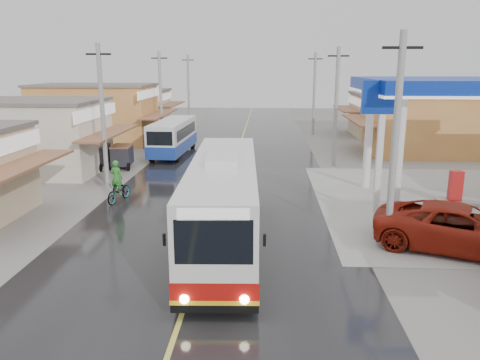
{
  "coord_description": "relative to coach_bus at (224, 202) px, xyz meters",
  "views": [
    {
      "loc": [
        2.29,
        -17.18,
        6.8
      ],
      "look_at": [
        1.21,
        2.06,
        2.06
      ],
      "focal_mm": 35.0,
      "sensor_mm": 36.0,
      "label": 1
    }
  ],
  "objects": [
    {
      "name": "road",
      "position": [
        -0.71,
        15.12,
        -1.73
      ],
      "size": [
        12.0,
        90.0,
        0.02
      ],
      "primitive_type": "cube",
      "color": "black",
      "rests_on": "ground"
    },
    {
      "name": "tricycle_near",
      "position": [
        -8.12,
        13.46,
        -0.84
      ],
      "size": [
        1.52,
        2.06,
        1.57
      ],
      "rotation": [
        0.0,
        0.0,
        0.09
      ],
      "color": "#26262D",
      "rests_on": "ground"
    },
    {
      "name": "jeepney",
      "position": [
        8.92,
        -0.09,
        -0.87
      ],
      "size": [
        6.89,
        5.08,
        1.74
      ],
      "primitive_type": "imported",
      "rotation": [
        0.0,
        0.0,
        1.17
      ],
      "color": "maroon",
      "rests_on": "ground"
    },
    {
      "name": "coach_bus",
      "position": [
        0.0,
        0.0,
        0.0
      ],
      "size": [
        3.08,
        11.62,
        3.6
      ],
      "rotation": [
        0.0,
        0.0,
        0.04
      ],
      "color": "silver",
      "rests_on": "road"
    },
    {
      "name": "second_bus",
      "position": [
        -5.6,
        18.52,
        -0.3
      ],
      "size": [
        2.49,
        8.1,
        2.66
      ],
      "rotation": [
        0.0,
        0.0,
        -0.04
      ],
      "color": "silver",
      "rests_on": "road"
    },
    {
      "name": "centre_line",
      "position": [
        -0.71,
        15.12,
        -1.71
      ],
      "size": [
        0.15,
        90.0,
        0.01
      ],
      "primitive_type": "cube",
      "color": "#D8CC4C",
      "rests_on": "road"
    },
    {
      "name": "ground",
      "position": [
        -0.71,
        0.12,
        -1.74
      ],
      "size": [
        120.0,
        120.0,
        0.0
      ],
      "primitive_type": "plane",
      "color": "slate",
      "rests_on": "ground"
    },
    {
      "name": "cyclist",
      "position": [
        -5.9,
        5.56,
        -1.01
      ],
      "size": [
        1.17,
        2.15,
        2.2
      ],
      "rotation": [
        0.0,
        0.0,
        -0.23
      ],
      "color": "black",
      "rests_on": "ground"
    },
    {
      "name": "utility_poles_right",
      "position": [
        6.29,
        15.12,
        -1.74
      ],
      "size": [
        1.6,
        36.0,
        8.0
      ],
      "primitive_type": null,
      "color": "gray",
      "rests_on": "ground"
    },
    {
      "name": "shopfronts_right",
      "position": [
        14.29,
        12.12,
        -1.74
      ],
      "size": [
        11.0,
        44.0,
        4.8
      ],
      "primitive_type": null,
      "color": "beige",
      "rests_on": "ground"
    },
    {
      "name": "tricycle_far",
      "position": [
        -9.77,
        13.15,
        -0.81
      ],
      "size": [
        1.51,
        2.19,
        1.62
      ],
      "rotation": [
        0.0,
        0.0,
        -0.06
      ],
      "color": "#26262D",
      "rests_on": "ground"
    },
    {
      "name": "shopfronts_left",
      "position": [
        -13.71,
        18.12,
        -1.74
      ],
      "size": [
        11.0,
        44.0,
        5.2
      ],
      "primitive_type": null,
      "color": "tan",
      "rests_on": "ground"
    },
    {
      "name": "utility_poles_left",
      "position": [
        -7.71,
        16.12,
        -1.74
      ],
      "size": [
        1.6,
        50.0,
        8.0
      ],
      "primitive_type": null,
      "color": "gray",
      "rests_on": "ground"
    }
  ]
}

